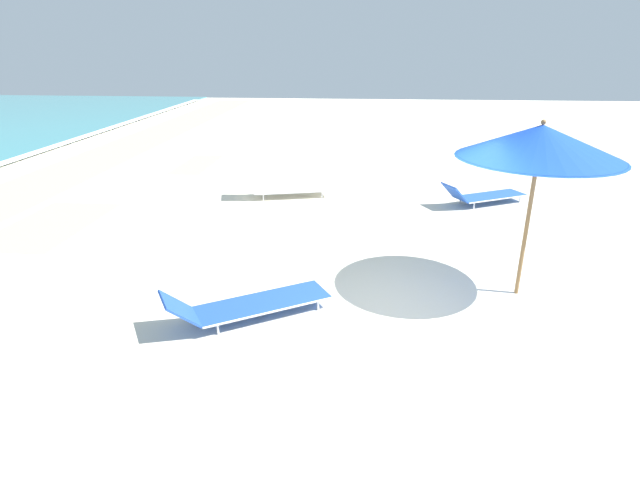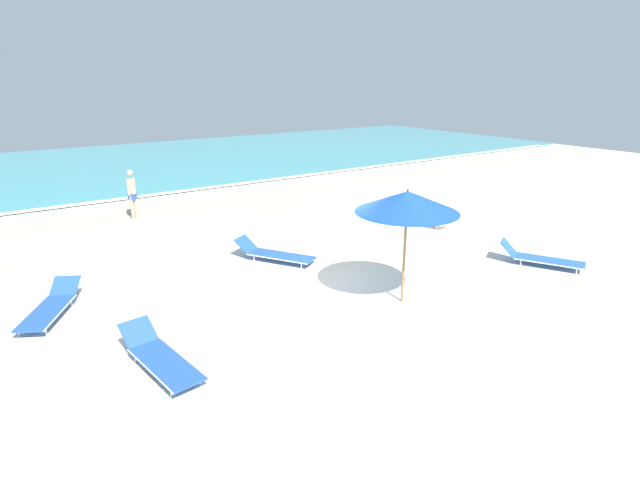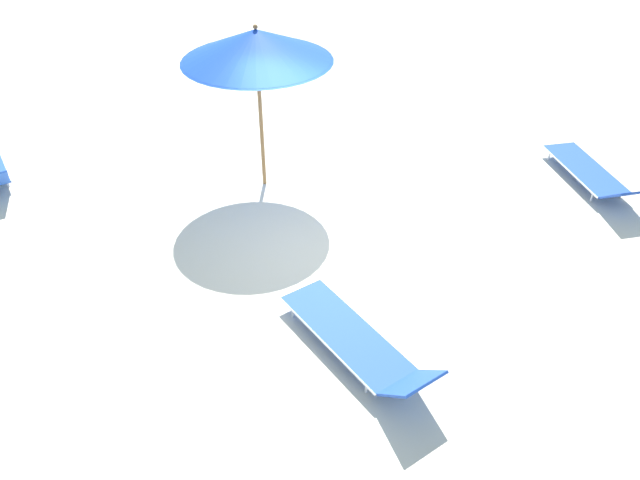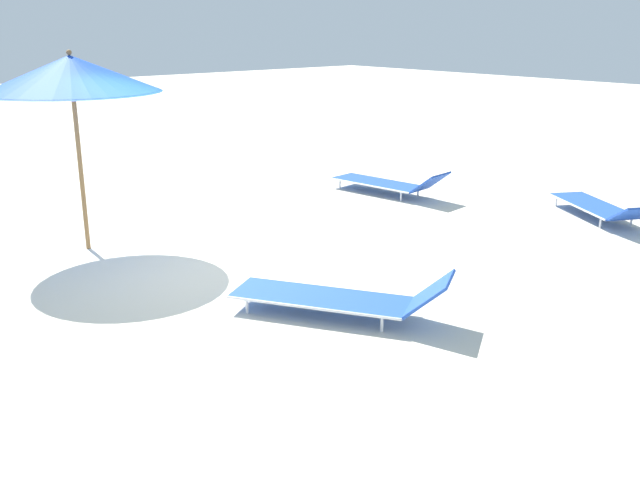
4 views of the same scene
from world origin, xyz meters
name	(u,v)px [view 3 (image 3 of 4)]	position (x,y,z in m)	size (l,w,h in m)	color
ground_plane	(334,252)	(0.00, 0.01, -0.08)	(60.00, 60.00, 0.16)	beige
beach_umbrella	(256,46)	(0.98, -1.85, 2.30)	(2.24, 2.24, 2.61)	olive
sun_lounger_under_umbrella	(357,341)	(-0.08, 2.08, 0.21)	(1.70, 2.27, 0.55)	blue
sun_lounger_mid_beach_solo	(593,174)	(-4.38, -1.42, 0.21)	(0.89, 2.27, 0.52)	blue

